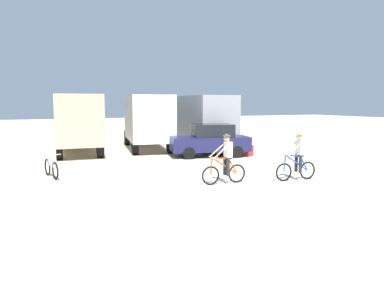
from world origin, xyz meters
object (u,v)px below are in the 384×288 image
(box_truck_tan_camper, at_px, (77,121))
(cyclist_orange_shirt, at_px, (226,161))
(box_truck_avon_van, at_px, (147,119))
(box_truck_grey_hauler, at_px, (201,119))
(cyclist_cowboy_hat, at_px, (298,158))
(supply_crate, at_px, (246,150))
(bicycle_spare, at_px, (51,167))
(sedan_parked, at_px, (210,140))

(box_truck_tan_camper, xyz_separation_m, cyclist_orange_shirt, (3.79, -10.54, -1.03))
(box_truck_avon_van, height_order, cyclist_orange_shirt, box_truck_avon_van)
(box_truck_grey_hauler, xyz_separation_m, cyclist_cowboy_hat, (-1.14, -10.72, -1.03))
(box_truck_avon_van, xyz_separation_m, supply_crate, (4.16, -4.91, -1.58))
(bicycle_spare, bearing_deg, sedan_parked, 16.66)
(cyclist_cowboy_hat, xyz_separation_m, bicycle_spare, (-8.40, 4.35, -0.45))
(bicycle_spare, bearing_deg, box_truck_tan_camper, 74.79)
(cyclist_orange_shirt, distance_m, bicycle_spare, 6.80)
(box_truck_tan_camper, xyz_separation_m, box_truck_grey_hauler, (7.70, -0.41, 0.00))
(box_truck_avon_van, distance_m, supply_crate, 6.63)
(box_truck_avon_van, bearing_deg, box_truck_tan_camper, -178.42)
(sedan_parked, bearing_deg, supply_crate, -13.93)
(box_truck_grey_hauler, bearing_deg, sedan_parked, -108.28)
(box_truck_avon_van, xyz_separation_m, cyclist_orange_shirt, (-0.43, -10.66, -1.03))
(cyclist_cowboy_hat, bearing_deg, bicycle_spare, 152.61)
(box_truck_tan_camper, height_order, bicycle_spare, box_truck_tan_camper)
(box_truck_avon_van, distance_m, sedan_parked, 5.03)
(sedan_parked, bearing_deg, box_truck_avon_van, 116.40)
(sedan_parked, relative_size, cyclist_orange_shirt, 2.47)
(bicycle_spare, bearing_deg, box_truck_avon_van, 48.65)
(box_truck_grey_hauler, relative_size, cyclist_cowboy_hat, 3.77)
(box_truck_avon_van, bearing_deg, cyclist_cowboy_hat, -78.24)
(cyclist_cowboy_hat, height_order, supply_crate, cyclist_cowboy_hat)
(box_truck_tan_camper, bearing_deg, cyclist_cowboy_hat, -59.47)
(sedan_parked, bearing_deg, cyclist_cowboy_hat, -88.76)
(box_truck_tan_camper, bearing_deg, supply_crate, -29.74)
(bicycle_spare, height_order, supply_crate, bicycle_spare)
(box_truck_grey_hauler, relative_size, bicycle_spare, 4.03)
(box_truck_avon_van, distance_m, bicycle_spare, 9.29)
(box_truck_avon_van, relative_size, sedan_parked, 1.57)
(box_truck_tan_camper, xyz_separation_m, box_truck_avon_van, (4.22, 0.12, 0.00))
(bicycle_spare, distance_m, supply_crate, 10.41)
(sedan_parked, relative_size, bicycle_spare, 2.64)
(sedan_parked, bearing_deg, cyclist_orange_shirt, -112.76)
(cyclist_cowboy_hat, bearing_deg, cyclist_orange_shirt, 168.16)
(cyclist_orange_shirt, xyz_separation_m, cyclist_cowboy_hat, (2.77, -0.58, 0.00))
(box_truck_tan_camper, distance_m, sedan_parked, 7.79)
(cyclist_orange_shirt, relative_size, cyclist_cowboy_hat, 1.00)
(cyclist_cowboy_hat, bearing_deg, box_truck_tan_camper, 120.53)
(box_truck_tan_camper, xyz_separation_m, sedan_parked, (6.41, -4.30, -0.99))
(sedan_parked, bearing_deg, bicycle_spare, -163.34)
(box_truck_avon_van, bearing_deg, sedan_parked, -63.60)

